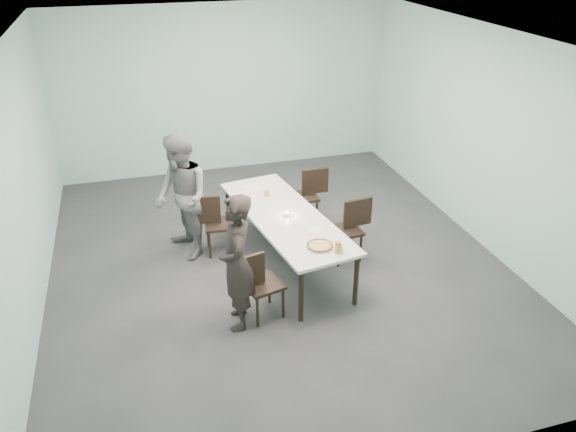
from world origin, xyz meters
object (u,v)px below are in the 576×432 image
object	(u,v)px
diner_near	(237,263)
amber_tumbler	(267,193)
water_tumbler	(340,247)
tealight	(287,214)
chair_near_left	(257,281)
chair_near_right	(350,225)
beer_glass	(338,247)
side_plate	(315,231)
chair_far_right	(308,192)
diner_far	(182,197)
chair_far_left	(214,220)
pizza	(320,246)
table	(285,219)

from	to	relation	value
diner_near	amber_tumbler	xyz separation A→B (m)	(0.78, 1.72, -0.03)
water_tumbler	tealight	size ratio (longest dim) A/B	1.61
chair_near_left	chair_near_right	xyz separation A→B (m)	(1.54, 0.96, 0.00)
chair_near_right	diner_near	world-z (taller)	diner_near
amber_tumbler	beer_glass	bearing A→B (deg)	-76.54
beer_glass	tealight	distance (m)	1.11
side_plate	water_tumbler	bearing A→B (deg)	-76.64
tealight	side_plate	bearing A→B (deg)	-66.23
chair_far_right	water_tumbler	size ratio (longest dim) A/B	9.67
chair_near_right	amber_tumbler	distance (m)	1.25
chair_near_right	chair_far_right	distance (m)	1.19
tealight	beer_glass	bearing A→B (deg)	-73.93
chair_near_left	chair_near_right	distance (m)	1.82
side_plate	amber_tumbler	distance (m)	1.21
diner_far	water_tumbler	bearing A→B (deg)	29.28
chair_far_left	chair_near_left	bearing A→B (deg)	-77.07
water_tumbler	amber_tumbler	world-z (taller)	water_tumbler
pizza	side_plate	size ratio (longest dim) A/B	1.89
diner_near	chair_far_left	bearing A→B (deg)	-171.07
chair_far_right	water_tumbler	distance (m)	2.18
chair_far_left	side_plate	size ratio (longest dim) A/B	4.83
chair_near_left	chair_far_left	xyz separation A→B (m)	(-0.23, 1.62, 0.00)
diner_far	amber_tumbler	xyz separation A→B (m)	(1.18, -0.01, -0.09)
table	chair_far_left	xyz separation A→B (m)	(-0.86, 0.58, -0.19)
pizza	beer_glass	world-z (taller)	beer_glass
beer_glass	water_tumbler	size ratio (longest dim) A/B	1.67
chair_far_right	amber_tumbler	bearing A→B (deg)	30.08
table	chair_far_right	bearing A→B (deg)	58.00
pizza	water_tumbler	bearing A→B (deg)	-35.28
chair_near_right	diner_far	world-z (taller)	diner_far
beer_glass	tealight	world-z (taller)	beer_glass
diner_near	pizza	xyz separation A→B (m)	(1.04, 0.18, -0.05)
amber_tumbler	pizza	bearing A→B (deg)	-80.67
table	amber_tumbler	bearing A→B (deg)	97.94
chair_far_left	diner_near	xyz separation A→B (m)	(-0.01, -1.67, 0.32)
chair_near_left	amber_tumbler	bearing A→B (deg)	57.78
beer_glass	tealight	xyz separation A→B (m)	(-0.31, 1.06, -0.05)
side_plate	amber_tumbler	bearing A→B (deg)	105.69
chair_far_left	side_plate	xyz separation A→B (m)	(1.10, -1.11, 0.25)
chair_near_left	chair_near_right	bearing A→B (deg)	18.01
diner_far	chair_far_left	bearing A→B (deg)	66.77
diner_far	chair_far_right	bearing A→B (deg)	88.20
diner_near	side_plate	world-z (taller)	diner_near
table	amber_tumbler	size ratio (longest dim) A/B	33.87
chair_far_right	tealight	size ratio (longest dim) A/B	15.54
tealight	chair_far_right	bearing A→B (deg)	59.57
pizza	beer_glass	size ratio (longest dim) A/B	2.27
chair_far_right	pizza	world-z (taller)	chair_far_right
pizza	diner_far	bearing A→B (deg)	132.65
table	side_plate	distance (m)	0.59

